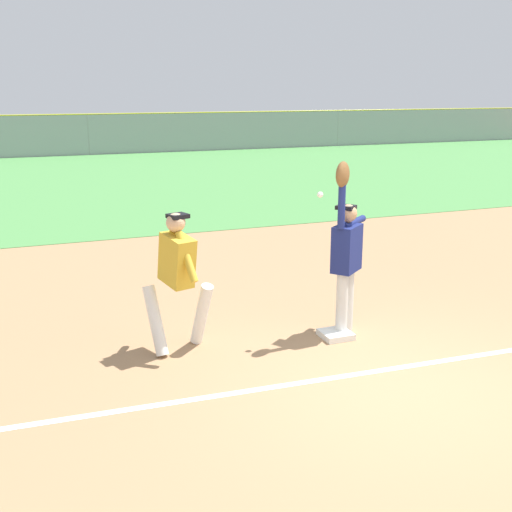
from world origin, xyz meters
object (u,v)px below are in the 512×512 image
(parked_car_white, at_px, (32,137))
(first_base, at_px, (335,334))
(fielder, at_px, (346,251))
(baseball, at_px, (320,195))
(runner, at_px, (177,272))
(parked_car_blue, at_px, (211,133))
(parked_car_red, at_px, (122,135))

(parked_car_white, bearing_deg, first_base, -87.36)
(fielder, xyz_separation_m, baseball, (-0.41, -0.03, 0.75))
(fielder, bearing_deg, baseball, 55.93)
(runner, relative_size, baseball, 23.24)
(first_base, relative_size, runner, 0.22)
(fielder, relative_size, parked_car_blue, 0.51)
(runner, bearing_deg, fielder, -23.36)
(parked_car_red, bearing_deg, baseball, -101.62)
(fielder, distance_m, parked_car_white, 28.37)
(runner, height_order, parked_car_blue, runner)
(first_base, relative_size, baseball, 5.14)
(parked_car_red, bearing_deg, runner, -105.20)
(first_base, bearing_deg, parked_car_blue, 75.84)
(first_base, relative_size, fielder, 0.17)
(fielder, relative_size, runner, 1.33)
(runner, distance_m, parked_car_blue, 28.82)
(first_base, bearing_deg, parked_car_white, 94.85)
(fielder, bearing_deg, parked_car_red, -42.57)
(first_base, height_order, parked_car_white, parked_car_white)
(fielder, height_order, baseball, fielder)
(fielder, height_order, parked_car_white, fielder)
(first_base, xyz_separation_m, fielder, (0.17, 0.10, 1.08))
(first_base, bearing_deg, baseball, 164.52)
(runner, xyz_separation_m, parked_car_red, (4.15, 27.95, -0.32))
(parked_car_blue, bearing_deg, parked_car_red, 171.33)
(first_base, height_order, fielder, fielder)
(fielder, distance_m, runner, 2.17)
(fielder, relative_size, baseball, 30.81)
(first_base, distance_m, runner, 2.23)
(first_base, relative_size, parked_car_red, 0.08)
(fielder, height_order, parked_car_red, fielder)
(parked_car_white, distance_m, parked_car_red, 4.58)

